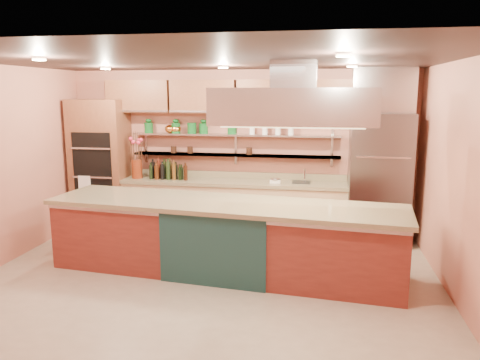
% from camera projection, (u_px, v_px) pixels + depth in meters
% --- Properties ---
extents(floor, '(6.00, 5.00, 0.02)m').
position_uv_depth(floor, '(206.00, 284.00, 6.04)').
color(floor, tan).
rests_on(floor, ground).
extents(ceiling, '(6.00, 5.00, 0.02)m').
position_uv_depth(ceiling, '(202.00, 60.00, 5.52)').
color(ceiling, black).
rests_on(ceiling, wall_back).
extents(wall_back, '(6.00, 0.04, 2.80)m').
position_uv_depth(wall_back, '(239.00, 151.00, 8.20)').
color(wall_back, '#BE725A').
rests_on(wall_back, floor).
extents(wall_front, '(6.00, 0.04, 2.80)m').
position_uv_depth(wall_front, '(118.00, 237.00, 3.36)').
color(wall_front, '#BE725A').
rests_on(wall_front, floor).
extents(wall_right, '(0.04, 5.00, 2.80)m').
position_uv_depth(wall_right, '(462.00, 184.00, 5.27)').
color(wall_right, '#BE725A').
rests_on(wall_right, floor).
extents(oven_stack, '(0.95, 0.64, 2.30)m').
position_uv_depth(oven_stack, '(101.00, 165.00, 8.35)').
color(oven_stack, brown).
rests_on(oven_stack, floor).
extents(refrigerator, '(0.95, 0.72, 2.10)m').
position_uv_depth(refrigerator, '(379.00, 179.00, 7.52)').
color(refrigerator, slate).
rests_on(refrigerator, floor).
extents(back_counter, '(3.84, 0.64, 0.93)m').
position_uv_depth(back_counter, '(233.00, 207.00, 8.09)').
color(back_counter, tan).
rests_on(back_counter, floor).
extents(wall_shelf_lower, '(3.60, 0.26, 0.03)m').
position_uv_depth(wall_shelf_lower, '(235.00, 155.00, 8.09)').
color(wall_shelf_lower, '#B2B6BA').
rests_on(wall_shelf_lower, wall_back).
extents(wall_shelf_upper, '(3.60, 0.26, 0.03)m').
position_uv_depth(wall_shelf_upper, '(235.00, 135.00, 8.02)').
color(wall_shelf_upper, '#B2B6BA').
rests_on(wall_shelf_upper, wall_back).
extents(upper_cabinets, '(4.60, 0.36, 0.55)m').
position_uv_depth(upper_cabinets, '(237.00, 97.00, 7.85)').
color(upper_cabinets, brown).
rests_on(upper_cabinets, wall_back).
extents(range_hood, '(2.00, 1.00, 0.45)m').
position_uv_depth(range_hood, '(294.00, 106.00, 5.84)').
color(range_hood, '#B2B6BA').
rests_on(range_hood, ceiling).
extents(ceiling_downlights, '(4.00, 2.80, 0.02)m').
position_uv_depth(ceiling_downlights, '(206.00, 63.00, 5.72)').
color(ceiling_downlights, '#FFE5A5').
rests_on(ceiling_downlights, ceiling).
extents(island, '(4.78, 1.50, 0.98)m').
position_uv_depth(island, '(224.00, 237.00, 6.32)').
color(island, maroon).
rests_on(island, floor).
extents(flower_vase, '(0.24, 0.24, 0.32)m').
position_uv_depth(flower_vase, '(137.00, 169.00, 8.21)').
color(flower_vase, maroon).
rests_on(flower_vase, back_counter).
extents(oil_bottle_cluster, '(0.77, 0.33, 0.24)m').
position_uv_depth(oil_bottle_cluster, '(169.00, 172.00, 8.12)').
color(oil_bottle_cluster, black).
rests_on(oil_bottle_cluster, back_counter).
extents(kitchen_scale, '(0.20, 0.18, 0.10)m').
position_uv_depth(kitchen_scale, '(275.00, 180.00, 7.82)').
color(kitchen_scale, white).
rests_on(kitchen_scale, back_counter).
extents(bar_faucet, '(0.04, 0.04, 0.24)m').
position_uv_depth(bar_faucet, '(305.00, 176.00, 7.82)').
color(bar_faucet, silver).
rests_on(bar_faucet, back_counter).
extents(copper_kettle, '(0.20, 0.20, 0.14)m').
position_uv_depth(copper_kettle, '(170.00, 129.00, 8.20)').
color(copper_kettle, orange).
rests_on(copper_kettle, wall_shelf_upper).
extents(green_canister, '(0.16, 0.16, 0.18)m').
position_uv_depth(green_canister, '(192.00, 128.00, 8.13)').
color(green_canister, '#114F1C').
rests_on(green_canister, wall_shelf_upper).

